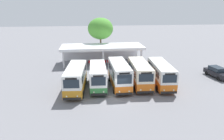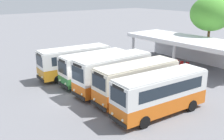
# 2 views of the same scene
# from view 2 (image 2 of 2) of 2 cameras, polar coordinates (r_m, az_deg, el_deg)

# --- Properties ---
(ground_plane) EXTENTS (180.00, 180.00, 0.00)m
(ground_plane) POSITION_cam_2_polar(r_m,az_deg,el_deg) (23.12, -8.51, -6.10)
(ground_plane) COLOR slate
(city_bus_nearest_orange) EXTENTS (2.81, 7.80, 3.19)m
(city_bus_nearest_orange) POSITION_cam_2_polar(r_m,az_deg,el_deg) (28.20, -8.05, 1.91)
(city_bus_nearest_orange) COLOR black
(city_bus_nearest_orange) RESTS_ON ground
(city_bus_second_in_row) EXTENTS (2.39, 7.07, 3.08)m
(city_bus_second_in_row) POSITION_cam_2_polar(r_m,az_deg,el_deg) (26.10, -3.83, 0.70)
(city_bus_second_in_row) COLOR black
(city_bus_second_in_row) RESTS_ON ground
(city_bus_middle_cream) EXTENTS (2.38, 7.61, 3.36)m
(city_bus_middle_cream) POSITION_cam_2_polar(r_m,az_deg,el_deg) (23.85, 0.25, -0.45)
(city_bus_middle_cream) COLOR black
(city_bus_middle_cream) RESTS_ON ground
(city_bus_fourth_amber) EXTENTS (2.57, 7.65, 3.23)m
(city_bus_fourth_amber) POSITION_cam_2_polar(r_m,az_deg,el_deg) (21.90, 5.35, -2.29)
(city_bus_fourth_amber) COLOR black
(city_bus_fourth_amber) RESTS_ON ground
(city_bus_fifth_blue) EXTENTS (2.66, 7.92, 3.14)m
(city_bus_fifth_blue) POSITION_cam_2_polar(r_m,az_deg,el_deg) (19.81, 10.42, -4.73)
(city_bus_fifth_blue) COLOR black
(city_bus_fifth_blue) RESTS_ON ground
(terminal_canopy) EXTENTS (15.44, 5.74, 3.40)m
(terminal_canopy) POSITION_cam_2_polar(r_m,az_deg,el_deg) (33.93, 16.51, 5.44)
(terminal_canopy) COLOR silver
(terminal_canopy) RESTS_ON ground
(waiting_chair_end_by_column) EXTENTS (0.46, 0.46, 0.86)m
(waiting_chair_end_by_column) POSITION_cam_2_polar(r_m,az_deg,el_deg) (34.37, 10.98, 2.31)
(waiting_chair_end_by_column) COLOR slate
(waiting_chair_end_by_column) RESTS_ON ground
(waiting_chair_second_from_end) EXTENTS (0.46, 0.46, 0.86)m
(waiting_chair_second_from_end) POSITION_cam_2_polar(r_m,az_deg,el_deg) (33.92, 11.87, 2.06)
(waiting_chair_second_from_end) COLOR slate
(waiting_chair_second_from_end) RESTS_ON ground
(waiting_chair_middle_seat) EXTENTS (0.46, 0.46, 0.86)m
(waiting_chair_middle_seat) POSITION_cam_2_polar(r_m,az_deg,el_deg) (33.49, 12.79, 1.82)
(waiting_chair_middle_seat) COLOR slate
(waiting_chair_middle_seat) RESTS_ON ground
(waiting_chair_fourth_seat) EXTENTS (0.46, 0.46, 0.86)m
(waiting_chair_fourth_seat) POSITION_cam_2_polar(r_m,az_deg,el_deg) (33.14, 13.83, 1.59)
(waiting_chair_fourth_seat) COLOR slate
(waiting_chair_fourth_seat) RESTS_ON ground
(waiting_chair_fifth_seat) EXTENTS (0.46, 0.46, 0.86)m
(waiting_chair_fifth_seat) POSITION_cam_2_polar(r_m,az_deg,el_deg) (32.66, 14.69, 1.30)
(waiting_chair_fifth_seat) COLOR slate
(waiting_chair_fifth_seat) RESTS_ON ground
(waiting_chair_far_end_seat) EXTENTS (0.46, 0.46, 0.86)m
(waiting_chair_far_end_seat) POSITION_cam_2_polar(r_m,az_deg,el_deg) (32.35, 15.81, 1.07)
(waiting_chair_far_end_seat) COLOR slate
(waiting_chair_far_end_seat) RESTS_ON ground
(roadside_tree_behind_canopy) EXTENTS (5.18, 5.18, 8.30)m
(roadside_tree_behind_canopy) POSITION_cam_2_polar(r_m,az_deg,el_deg) (36.56, 20.50, 11.28)
(roadside_tree_behind_canopy) COLOR brown
(roadside_tree_behind_canopy) RESTS_ON ground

